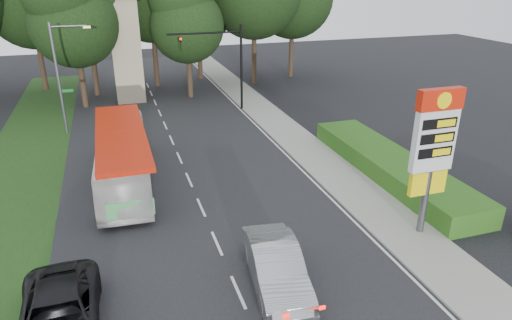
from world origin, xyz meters
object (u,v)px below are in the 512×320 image
object	(u,v)px
gas_station_pylon	(434,144)
transit_bus	(123,158)
monument	(126,45)
sedan_silver	(276,267)
traffic_signal_mast	(226,56)
streetlight_signs	(61,74)
suv_charcoal	(59,317)

from	to	relation	value
gas_station_pylon	transit_bus	distance (m)	16.28
monument	transit_bus	distance (m)	18.64
monument	sedan_silver	distance (m)	30.07
gas_station_pylon	traffic_signal_mast	size ratio (longest dim) A/B	0.95
gas_station_pylon	monument	distance (m)	30.17
transit_bus	gas_station_pylon	bearing A→B (deg)	-34.86
traffic_signal_mast	transit_bus	world-z (taller)	traffic_signal_mast
gas_station_pylon	transit_bus	world-z (taller)	gas_station_pylon
streetlight_signs	monument	distance (m)	9.44
monument	transit_bus	xyz separation A→B (m)	(-1.49, -18.24, -3.57)
streetlight_signs	suv_charcoal	xyz separation A→B (m)	(0.79, -21.81, -3.65)
gas_station_pylon	suv_charcoal	world-z (taller)	gas_station_pylon
gas_station_pylon	traffic_signal_mast	xyz separation A→B (m)	(-3.52, 22.00, 0.22)
traffic_signal_mast	streetlight_signs	distance (m)	12.83
monument	sedan_silver	xyz separation A→B (m)	(3.50, -29.56, -4.24)
transit_bus	traffic_signal_mast	bearing A→B (deg)	55.87
gas_station_pylon	transit_bus	bearing A→B (deg)	142.41
streetlight_signs	transit_bus	bearing A→B (deg)	-71.16
sedan_silver	transit_bus	bearing A→B (deg)	120.91
streetlight_signs	sedan_silver	distance (m)	23.45
gas_station_pylon	sedan_silver	bearing A→B (deg)	-168.59
sedan_silver	suv_charcoal	world-z (taller)	sedan_silver
monument	gas_station_pylon	bearing A→B (deg)	-68.20
streetlight_signs	gas_station_pylon	bearing A→B (deg)	-51.04
transit_bus	streetlight_signs	bearing A→B (deg)	111.57
monument	suv_charcoal	world-z (taller)	monument
gas_station_pylon	sedan_silver	world-z (taller)	gas_station_pylon
streetlight_signs	suv_charcoal	world-z (taller)	streetlight_signs
monument	suv_charcoal	distance (m)	30.40
transit_bus	sedan_silver	size ratio (longest dim) A/B	2.10
streetlight_signs	transit_bus	distance (m)	11.21
gas_station_pylon	suv_charcoal	distance (m)	15.93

